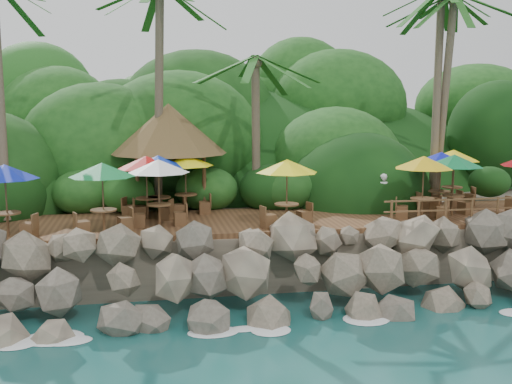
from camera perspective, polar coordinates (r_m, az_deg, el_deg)
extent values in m
plane|color=#19514F|center=(19.65, 3.27, -12.43)|extent=(140.00, 140.00, 0.00)
cube|color=gray|center=(34.63, -3.02, -1.45)|extent=(32.00, 25.20, 2.10)
ellipsoid|color=#143811|center=(42.15, -4.34, -1.13)|extent=(44.80, 28.00, 15.40)
cube|color=brown|center=(24.70, 0.00, -2.75)|extent=(26.00, 5.00, 0.20)
ellipsoid|color=white|center=(19.48, -14.82, -12.80)|extent=(1.20, 0.80, 0.06)
ellipsoid|color=white|center=(19.47, -5.77, -12.57)|extent=(1.20, 0.80, 0.06)
ellipsoid|color=white|center=(19.92, 3.06, -12.05)|extent=(1.20, 0.80, 0.06)
ellipsoid|color=white|center=(20.79, 11.28, -11.31)|extent=(1.20, 0.80, 0.06)
ellipsoid|color=white|center=(22.04, 18.67, -10.45)|extent=(1.20, 0.80, 0.06)
cylinder|color=brown|center=(26.32, -22.69, 7.79)|extent=(0.71, 1.80, 9.33)
cylinder|color=brown|center=(26.92, -9.00, 8.37)|extent=(0.74, 1.10, 9.42)
cylinder|color=brown|center=(27.01, 0.00, 5.42)|extent=(0.57, 0.73, 6.56)
ellipsoid|color=#23601E|center=(27.04, 0.00, 12.37)|extent=(6.00, 6.00, 2.40)
cylinder|color=brown|center=(29.98, 16.45, 8.46)|extent=(0.90, 1.25, 9.76)
cylinder|color=brown|center=(30.19, 17.09, 8.12)|extent=(0.81, 0.95, 9.44)
cylinder|color=brown|center=(26.10, -10.95, 0.59)|extent=(0.16, 0.16, 2.40)
cylinder|color=brown|center=(26.22, -4.82, 0.75)|extent=(0.16, 0.16, 2.40)
cylinder|color=brown|center=(28.87, -10.92, 1.34)|extent=(0.16, 0.16, 2.40)
cylinder|color=brown|center=(28.98, -5.38, 1.48)|extent=(0.16, 0.16, 2.40)
cone|color=brown|center=(27.31, -8.12, 5.85)|extent=(5.11, 5.11, 2.20)
cylinder|color=brown|center=(25.84, -6.51, -1.15)|extent=(0.09, 0.09, 0.83)
cylinder|color=brown|center=(25.78, -6.53, -0.22)|extent=(0.94, 0.94, 0.06)
cylinder|color=brown|center=(25.72, -6.54, 0.64)|extent=(0.06, 0.06, 2.46)
cone|color=#FFEF15|center=(25.60, -6.58, 3.00)|extent=(2.35, 2.35, 0.50)
cube|color=brown|center=(25.85, -8.24, -1.53)|extent=(0.48, 0.48, 0.51)
cube|color=brown|center=(25.91, -4.78, -1.45)|extent=(0.48, 0.48, 0.51)
cylinder|color=brown|center=(25.50, 15.16, -1.52)|extent=(0.09, 0.09, 0.83)
cylinder|color=brown|center=(25.43, 15.20, -0.58)|extent=(0.94, 0.94, 0.06)
cylinder|color=brown|center=(25.37, 15.23, 0.29)|extent=(0.06, 0.06, 2.46)
cone|color=gold|center=(25.25, 15.33, 2.68)|extent=(2.35, 2.35, 0.50)
cube|color=brown|center=(25.50, 13.39, -1.82)|extent=(0.62, 0.62, 0.51)
cube|color=brown|center=(25.57, 16.90, -1.92)|extent=(0.62, 0.62, 0.51)
cylinder|color=brown|center=(23.29, 2.86, -2.17)|extent=(0.09, 0.09, 0.83)
cylinder|color=brown|center=(23.21, 2.87, -1.14)|extent=(0.94, 0.94, 0.06)
cylinder|color=brown|center=(23.15, 2.88, -0.18)|extent=(0.06, 0.06, 2.46)
cone|color=yellow|center=(23.01, 2.90, 2.43)|extent=(2.35, 2.35, 0.50)
cube|color=brown|center=(22.94, 1.16, -2.72)|extent=(0.58, 0.58, 0.51)
cube|color=brown|center=(23.71, 4.50, -2.38)|extent=(0.58, 0.58, 0.51)
cylinder|color=brown|center=(23.12, -22.06, -2.86)|extent=(0.09, 0.09, 0.83)
cylinder|color=brown|center=(23.05, -22.12, -1.82)|extent=(0.94, 0.94, 0.06)
cylinder|color=brown|center=(22.99, -22.17, -0.86)|extent=(0.06, 0.06, 2.46)
cone|color=#0C1FA6|center=(22.85, -22.32, 1.76)|extent=(2.35, 2.35, 0.50)
cube|color=brown|center=(22.78, -20.33, -3.33)|extent=(0.59, 0.59, 0.51)
cylinder|color=brown|center=(25.21, -8.98, -1.44)|extent=(0.09, 0.09, 0.83)
cylinder|color=brown|center=(25.15, -9.00, -0.49)|extent=(0.94, 0.94, 0.06)
cylinder|color=brown|center=(25.09, -9.02, 0.39)|extent=(0.06, 0.06, 2.46)
cone|color=#0D2DAE|center=(24.96, -9.08, 2.81)|extent=(2.35, 2.35, 0.50)
cube|color=brown|center=(25.16, -10.74, -1.87)|extent=(0.51, 0.51, 0.51)
cube|color=brown|center=(25.34, -7.21, -1.71)|extent=(0.51, 0.51, 0.51)
cylinder|color=brown|center=(29.22, 17.71, -0.39)|extent=(0.09, 0.09, 0.83)
cylinder|color=brown|center=(29.16, 17.75, 0.44)|extent=(0.94, 0.94, 0.06)
cylinder|color=brown|center=(29.11, 17.78, 1.20)|extent=(0.06, 0.06, 2.46)
cone|color=yellow|center=(29.01, 17.88, 3.28)|extent=(2.35, 2.35, 0.50)
cube|color=brown|center=(28.95, 16.27, -0.72)|extent=(0.51, 0.51, 0.51)
cube|color=brown|center=(29.56, 19.09, -0.66)|extent=(0.51, 0.51, 0.51)
cylinder|color=brown|center=(27.71, 16.65, -0.81)|extent=(0.09, 0.09, 0.83)
cylinder|color=brown|center=(27.64, 16.69, 0.06)|extent=(0.94, 0.94, 0.06)
cylinder|color=brown|center=(27.59, 16.72, 0.87)|extent=(0.06, 0.06, 2.46)
cone|color=#0D15AA|center=(27.48, 16.81, 3.06)|extent=(2.35, 2.35, 0.50)
cube|color=brown|center=(27.30, 15.28, -1.22)|extent=(0.52, 0.52, 0.51)
cube|color=brown|center=(28.18, 17.95, -1.04)|extent=(0.52, 0.52, 0.51)
cylinder|color=brown|center=(23.49, -8.95, -2.17)|extent=(0.09, 0.09, 0.83)
cylinder|color=brown|center=(23.42, -8.97, -1.15)|extent=(0.94, 0.94, 0.06)
cylinder|color=brown|center=(23.36, -9.00, -0.20)|extent=(0.06, 0.06, 2.46)
cone|color=white|center=(23.22, -9.06, 2.39)|extent=(2.35, 2.35, 0.50)
cube|color=brown|center=(23.49, -10.85, -2.61)|extent=(0.49, 0.49, 0.51)
cube|color=brown|center=(23.58, -7.04, -2.47)|extent=(0.49, 0.49, 0.51)
cylinder|color=brown|center=(22.68, -13.94, -2.70)|extent=(0.09, 0.09, 0.83)
cylinder|color=brown|center=(22.60, -13.98, -1.64)|extent=(0.94, 0.94, 0.06)
cylinder|color=brown|center=(22.54, -14.02, -0.66)|extent=(0.06, 0.06, 2.46)
cone|color=#0C7332|center=(22.40, -14.11, 2.02)|extent=(2.35, 2.35, 0.50)
cube|color=brown|center=(22.51, -15.84, -3.26)|extent=(0.60, 0.60, 0.51)
cube|color=brown|center=(22.93, -12.05, -2.91)|extent=(0.60, 0.60, 0.51)
cylinder|color=brown|center=(25.05, -10.05, -1.53)|extent=(0.09, 0.09, 0.83)
cylinder|color=brown|center=(24.98, -10.07, -0.57)|extent=(0.94, 0.94, 0.06)
cylinder|color=brown|center=(24.92, -10.10, 0.31)|extent=(0.06, 0.06, 2.46)
cone|color=#BD0D0B|center=(24.80, -10.16, 2.74)|extent=(2.35, 2.35, 0.50)
cube|color=brown|center=(25.39, -11.66, -1.80)|extent=(0.62, 0.62, 0.51)
cube|color=brown|center=(24.78, -8.38, -1.97)|extent=(0.62, 0.62, 0.51)
cylinder|color=brown|center=(26.60, 17.77, -1.23)|extent=(0.09, 0.09, 0.83)
cylinder|color=brown|center=(26.53, 17.81, -0.33)|extent=(0.94, 0.94, 0.06)
cylinder|color=brown|center=(26.48, 17.84, 0.51)|extent=(0.06, 0.06, 2.46)
cone|color=#0B6735|center=(26.36, 17.95, 2.80)|extent=(2.35, 2.35, 0.50)
cube|color=brown|center=(26.05, 16.60, -1.72)|extent=(0.60, 0.60, 0.51)
cube|color=brown|center=(27.21, 18.85, -1.41)|extent=(0.60, 0.60, 0.51)
cylinder|color=brown|center=(23.73, 12.47, -1.94)|extent=(0.10, 0.10, 1.00)
cylinder|color=brown|center=(24.18, 14.87, -1.84)|extent=(0.10, 0.10, 1.00)
cylinder|color=brown|center=(24.67, 17.18, -1.73)|extent=(0.10, 0.10, 1.00)
cylinder|color=brown|center=(25.20, 19.40, -1.63)|extent=(0.10, 0.10, 1.00)
cylinder|color=brown|center=(25.76, 21.52, -1.53)|extent=(0.10, 0.10, 1.00)
cube|color=brown|center=(25.12, 19.45, -0.62)|extent=(7.20, 0.06, 0.06)
cube|color=brown|center=(25.19, 19.41, -1.52)|extent=(7.20, 0.06, 0.06)
imported|color=white|center=(26.49, 11.68, -0.11)|extent=(0.62, 0.42, 1.68)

